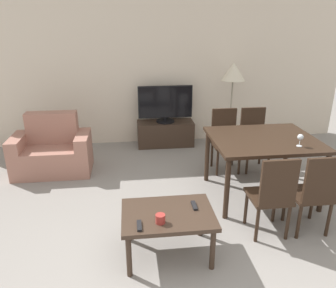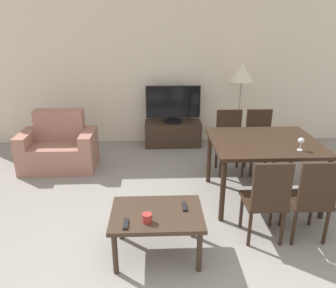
{
  "view_description": "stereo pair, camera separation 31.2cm",
  "coord_description": "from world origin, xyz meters",
  "px_view_note": "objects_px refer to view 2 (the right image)",
  "views": [
    {
      "loc": [
        -0.38,
        -1.93,
        2.12
      ],
      "look_at": [
        0.08,
        1.9,
        0.65
      ],
      "focal_mm": 35.0,
      "sensor_mm": 36.0,
      "label": 1
    },
    {
      "loc": [
        -0.07,
        -1.96,
        2.12
      ],
      "look_at": [
        0.08,
        1.9,
        0.65
      ],
      "focal_mm": 35.0,
      "sensor_mm": 36.0,
      "label": 2
    }
  ],
  "objects_px": {
    "coffee_table": "(157,218)",
    "wine_glass_left": "(301,142)",
    "dining_chair_near_right": "(311,197)",
    "dining_chair_far_left": "(229,139)",
    "cup_white_near": "(147,218)",
    "remote_secondary": "(126,224)",
    "armchair": "(59,149)",
    "tv": "(173,104)",
    "dining_chair_near": "(267,198)",
    "remote_primary": "(184,206)",
    "dining_table": "(264,147)",
    "dining_chair_far": "(259,138)",
    "tv_stand": "(173,133)",
    "floor_lamp": "(242,75)"
  },
  "relations": [
    {
      "from": "floor_lamp",
      "to": "remote_secondary",
      "type": "distance_m",
      "value": 3.43
    },
    {
      "from": "dining_chair_near_right",
      "to": "remote_primary",
      "type": "distance_m",
      "value": 1.26
    },
    {
      "from": "dining_table",
      "to": "remote_secondary",
      "type": "relative_size",
      "value": 8.42
    },
    {
      "from": "dining_chair_far",
      "to": "armchair",
      "type": "bearing_deg",
      "value": 176.2
    },
    {
      "from": "dining_chair_near",
      "to": "tv",
      "type": "bearing_deg",
      "value": 105.47
    },
    {
      "from": "dining_chair_near",
      "to": "tv_stand",
      "type": "bearing_deg",
      "value": 105.45
    },
    {
      "from": "tv_stand",
      "to": "floor_lamp",
      "type": "height_order",
      "value": "floor_lamp"
    },
    {
      "from": "dining_chair_near",
      "to": "dining_chair_near_right",
      "type": "height_order",
      "value": "same"
    },
    {
      "from": "floor_lamp",
      "to": "remote_primary",
      "type": "height_order",
      "value": "floor_lamp"
    },
    {
      "from": "remote_primary",
      "to": "dining_table",
      "type": "bearing_deg",
      "value": 41.8
    },
    {
      "from": "coffee_table",
      "to": "wine_glass_left",
      "type": "distance_m",
      "value": 1.79
    },
    {
      "from": "tv_stand",
      "to": "remote_secondary",
      "type": "xyz_separation_m",
      "value": [
        -0.58,
        -3.11,
        0.25
      ]
    },
    {
      "from": "dining_chair_near",
      "to": "wine_glass_left",
      "type": "distance_m",
      "value": 0.83
    },
    {
      "from": "dining_chair_near",
      "to": "wine_glass_left",
      "type": "height_order",
      "value": "wine_glass_left"
    },
    {
      "from": "coffee_table",
      "to": "cup_white_near",
      "type": "relative_size",
      "value": 9.88
    },
    {
      "from": "dining_chair_far_left",
      "to": "floor_lamp",
      "type": "bearing_deg",
      "value": 68.39
    },
    {
      "from": "tv",
      "to": "remote_primary",
      "type": "xyz_separation_m",
      "value": [
        -0.05,
        -2.84,
        -0.28
      ]
    },
    {
      "from": "dining_table",
      "to": "floor_lamp",
      "type": "relative_size",
      "value": 0.86
    },
    {
      "from": "dining_table",
      "to": "dining_chair_far_left",
      "type": "xyz_separation_m",
      "value": [
        -0.22,
        0.84,
        -0.2
      ]
    },
    {
      "from": "floor_lamp",
      "to": "remote_secondary",
      "type": "height_order",
      "value": "floor_lamp"
    },
    {
      "from": "armchair",
      "to": "dining_chair_near_right",
      "type": "relative_size",
      "value": 1.2
    },
    {
      "from": "dining_chair_far",
      "to": "wine_glass_left",
      "type": "relative_size",
      "value": 6.21
    },
    {
      "from": "armchair",
      "to": "cup_white_near",
      "type": "height_order",
      "value": "armchair"
    },
    {
      "from": "dining_chair_near",
      "to": "dining_chair_far",
      "type": "bearing_deg",
      "value": 75.31
    },
    {
      "from": "remote_primary",
      "to": "wine_glass_left",
      "type": "bearing_deg",
      "value": 24.61
    },
    {
      "from": "armchair",
      "to": "dining_chair_near",
      "type": "relative_size",
      "value": 1.2
    },
    {
      "from": "dining_chair_near_right",
      "to": "wine_glass_left",
      "type": "xyz_separation_m",
      "value": [
        0.07,
        0.52,
        0.38
      ]
    },
    {
      "from": "cup_white_near",
      "to": "dining_chair_far_left",
      "type": "bearing_deg",
      "value": 59.86
    },
    {
      "from": "dining_chair_near_right",
      "to": "dining_chair_far_left",
      "type": "xyz_separation_m",
      "value": [
        -0.44,
        1.68,
        0.0
      ]
    },
    {
      "from": "remote_secondary",
      "to": "dining_chair_near_right",
      "type": "bearing_deg",
      "value": 10.87
    },
    {
      "from": "floor_lamp",
      "to": "cup_white_near",
      "type": "relative_size",
      "value": 17.01
    },
    {
      "from": "dining_chair_far_left",
      "to": "floor_lamp",
      "type": "relative_size",
      "value": 0.62
    },
    {
      "from": "tv",
      "to": "dining_chair_far",
      "type": "distance_m",
      "value": 1.64
    },
    {
      "from": "dining_chair_far",
      "to": "floor_lamp",
      "type": "xyz_separation_m",
      "value": [
        -0.11,
        0.85,
        0.78
      ]
    },
    {
      "from": "dining_chair_far_left",
      "to": "remote_primary",
      "type": "height_order",
      "value": "dining_chair_far_left"
    },
    {
      "from": "remote_secondary",
      "to": "coffee_table",
      "type": "bearing_deg",
      "value": 34.42
    },
    {
      "from": "armchair",
      "to": "tv",
      "type": "bearing_deg",
      "value": 26.53
    },
    {
      "from": "floor_lamp",
      "to": "remote_primary",
      "type": "xyz_separation_m",
      "value": [
        -1.15,
        -2.61,
        -0.81
      ]
    },
    {
      "from": "tv_stand",
      "to": "dining_table",
      "type": "relative_size",
      "value": 0.78
    },
    {
      "from": "cup_white_near",
      "to": "remote_secondary",
      "type": "bearing_deg",
      "value": -169.17
    },
    {
      "from": "armchair",
      "to": "coffee_table",
      "type": "height_order",
      "value": "armchair"
    },
    {
      "from": "remote_secondary",
      "to": "cup_white_near",
      "type": "xyz_separation_m",
      "value": [
        0.19,
        0.04,
        0.03
      ]
    },
    {
      "from": "remote_secondary",
      "to": "wine_glass_left",
      "type": "xyz_separation_m",
      "value": [
        1.85,
        0.87,
        0.41
      ]
    },
    {
      "from": "armchair",
      "to": "tv_stand",
      "type": "xyz_separation_m",
      "value": [
        1.76,
        0.88,
        -0.09
      ]
    },
    {
      "from": "tv_stand",
      "to": "dining_table",
      "type": "distance_m",
      "value": 2.21
    },
    {
      "from": "armchair",
      "to": "dining_chair_far",
      "type": "xyz_separation_m",
      "value": [
        2.97,
        -0.2,
        0.19
      ]
    },
    {
      "from": "coffee_table",
      "to": "dining_table",
      "type": "xyz_separation_m",
      "value": [
        1.29,
        1.0,
        0.29
      ]
    },
    {
      "from": "remote_primary",
      "to": "dining_chair_far_left",
      "type": "bearing_deg",
      "value": 65.33
    },
    {
      "from": "wine_glass_left",
      "to": "cup_white_near",
      "type": "bearing_deg",
      "value": -153.48
    },
    {
      "from": "armchair",
      "to": "floor_lamp",
      "type": "xyz_separation_m",
      "value": [
        2.86,
        0.65,
        0.97
      ]
    }
  ]
}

